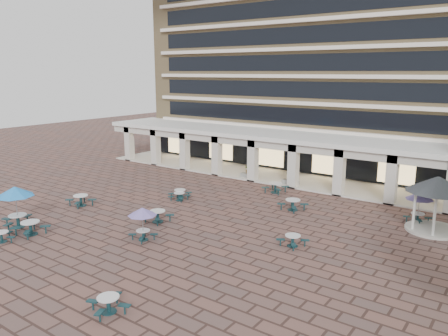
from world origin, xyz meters
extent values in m
plane|color=brown|center=(0.00, 0.00, 0.00)|extent=(120.00, 120.00, 0.00)
cube|color=tan|center=(0.00, 25.50, 11.00)|extent=(40.00, 15.00, 22.00)
cube|color=silver|center=(0.00, 17.75, 4.50)|extent=(36.80, 0.50, 0.35)
cube|color=black|center=(0.00, 17.98, 5.80)|extent=(35.20, 0.05, 1.60)
cube|color=silver|center=(0.00, 17.75, 7.10)|extent=(36.80, 0.50, 0.35)
cube|color=black|center=(0.00, 17.98, 8.40)|extent=(35.20, 0.05, 1.60)
cube|color=silver|center=(0.00, 17.75, 9.70)|extent=(36.80, 0.50, 0.35)
cube|color=black|center=(0.00, 17.98, 11.00)|extent=(35.20, 0.05, 1.60)
cube|color=silver|center=(0.00, 17.75, 12.30)|extent=(36.80, 0.50, 0.35)
cube|color=black|center=(0.00, 17.98, 13.60)|extent=(35.20, 0.05, 1.60)
cube|color=silver|center=(0.00, 17.75, 14.90)|extent=(36.80, 0.50, 0.35)
cube|color=black|center=(0.00, 17.98, 16.20)|extent=(35.20, 0.05, 1.60)
cube|color=white|center=(0.00, 15.00, 4.20)|extent=(42.00, 6.60, 0.40)
cube|color=beige|center=(0.00, 12.15, 3.75)|extent=(42.00, 0.30, 0.90)
cube|color=black|center=(0.00, 17.70, 1.80)|extent=(38.00, 0.15, 3.20)
cube|color=beige|center=(0.00, 15.00, 0.06)|extent=(42.00, 6.00, 0.12)
cube|color=beige|center=(-19.00, 12.40, 2.00)|extent=(0.80, 0.80, 4.00)
cube|color=beige|center=(-14.78, 12.40, 2.00)|extent=(0.80, 0.80, 4.00)
cube|color=beige|center=(-10.56, 12.40, 2.00)|extent=(0.80, 0.80, 4.00)
cube|color=beige|center=(-6.33, 12.40, 2.00)|extent=(0.80, 0.80, 4.00)
cube|color=beige|center=(-2.11, 12.40, 2.00)|extent=(0.80, 0.80, 4.00)
cube|color=beige|center=(2.11, 12.40, 2.00)|extent=(0.80, 0.80, 4.00)
cube|color=beige|center=(6.33, 12.40, 2.00)|extent=(0.80, 0.80, 4.00)
cube|color=beige|center=(10.56, 12.40, 2.00)|extent=(0.80, 0.80, 4.00)
cube|color=#FFD88C|center=(-16.00, 17.55, 1.60)|extent=(3.20, 0.08, 2.40)
cube|color=#FFD88C|center=(-9.60, 17.55, 1.60)|extent=(3.20, 0.08, 2.40)
cube|color=#FFD88C|center=(-3.20, 17.55, 1.60)|extent=(3.20, 0.08, 2.40)
cube|color=#FFD88C|center=(3.20, 17.55, 1.60)|extent=(3.20, 0.08, 2.40)
cube|color=#FFD88C|center=(9.60, 17.55, 1.60)|extent=(3.20, 0.08, 2.40)
cylinder|color=#133339|center=(-6.16, -7.71, 0.02)|extent=(0.80, 0.80, 0.05)
cylinder|color=#133339|center=(-6.16, -7.71, 0.38)|extent=(0.21, 0.21, 0.75)
cylinder|color=silver|center=(-6.16, -7.71, 0.83)|extent=(1.14, 1.14, 0.06)
cube|color=#133339|center=(-5.55, -7.06, 0.50)|extent=(0.66, 0.68, 0.06)
cylinder|color=#133339|center=(-5.55, -7.06, 0.24)|extent=(0.09, 0.09, 0.48)
cube|color=#133339|center=(-6.81, -7.10, 0.50)|extent=(0.68, 0.66, 0.06)
cylinder|color=#133339|center=(-6.81, -7.10, 0.24)|extent=(0.09, 0.09, 0.48)
cube|color=#133339|center=(-6.77, -8.36, 0.50)|extent=(0.66, 0.68, 0.06)
cylinder|color=#133339|center=(-6.77, -8.36, 0.24)|extent=(0.09, 0.09, 0.48)
cube|color=#133339|center=(-5.51, -8.32, 0.50)|extent=(0.68, 0.66, 0.06)
cylinder|color=#133339|center=(-5.51, -8.32, 0.24)|extent=(0.09, 0.09, 0.48)
cylinder|color=#133339|center=(-6.44, -9.46, 0.02)|extent=(0.60, 0.60, 0.03)
cylinder|color=#133339|center=(-6.44, -9.46, 0.28)|extent=(0.15, 0.15, 0.56)
cylinder|color=silver|center=(-6.44, -9.46, 0.62)|extent=(0.86, 0.86, 0.04)
cube|color=#133339|center=(-5.82, -9.20, 0.38)|extent=(0.53, 0.40, 0.04)
cylinder|color=#133339|center=(-5.82, -9.20, 0.18)|extent=(0.07, 0.07, 0.36)
cube|color=#133339|center=(-6.70, -8.84, 0.38)|extent=(0.40, 0.53, 0.04)
cylinder|color=#133339|center=(-6.70, -8.84, 0.18)|extent=(0.07, 0.07, 0.36)
cylinder|color=#133339|center=(5.14, -10.90, 0.02)|extent=(0.67, 0.67, 0.04)
cylinder|color=#133339|center=(5.14, -10.90, 0.32)|extent=(0.17, 0.17, 0.64)
cylinder|color=silver|center=(5.14, -10.90, 0.70)|extent=(0.96, 0.96, 0.05)
cube|color=#133339|center=(5.83, -10.62, 0.42)|extent=(0.59, 0.45, 0.05)
cylinder|color=#133339|center=(5.83, -10.62, 0.20)|extent=(0.08, 0.08, 0.40)
cube|color=#133339|center=(4.86, -10.21, 0.42)|extent=(0.45, 0.59, 0.05)
cylinder|color=#133339|center=(4.86, -10.21, 0.20)|extent=(0.08, 0.08, 0.40)
cube|color=#133339|center=(4.44, -11.19, 0.42)|extent=(0.59, 0.45, 0.05)
cylinder|color=#133339|center=(4.44, -11.19, 0.20)|extent=(0.08, 0.08, 0.40)
cube|color=#133339|center=(5.42, -11.60, 0.42)|extent=(0.45, 0.59, 0.05)
cylinder|color=#133339|center=(5.42, -11.60, 0.20)|extent=(0.08, 0.08, 0.40)
cylinder|color=#133339|center=(-8.09, -7.45, 0.02)|extent=(0.80, 0.80, 0.05)
cylinder|color=#133339|center=(-8.09, -7.45, 0.38)|extent=(0.21, 0.21, 0.76)
cylinder|color=silver|center=(-8.09, -7.45, 0.84)|extent=(1.15, 1.15, 0.06)
cube|color=#133339|center=(-7.26, -7.14, 0.51)|extent=(0.70, 0.52, 0.06)
cylinder|color=#133339|center=(-7.26, -7.14, 0.24)|extent=(0.09, 0.09, 0.48)
cube|color=#133339|center=(-8.41, -6.62, 0.51)|extent=(0.52, 0.70, 0.06)
cylinder|color=#133339|center=(-8.41, -6.62, 0.24)|extent=(0.09, 0.09, 0.48)
cube|color=#133339|center=(-8.93, -7.77, 0.51)|extent=(0.70, 0.52, 0.06)
cylinder|color=#133339|center=(-8.93, -7.77, 0.24)|extent=(0.09, 0.09, 0.48)
cube|color=#133339|center=(-7.78, -8.29, 0.51)|extent=(0.52, 0.70, 0.06)
cylinder|color=#133339|center=(-7.78, -8.29, 0.24)|extent=(0.09, 0.09, 0.48)
cylinder|color=gray|center=(-8.09, -7.45, 1.38)|extent=(0.06, 0.06, 2.76)
cone|color=#2380D8|center=(-8.09, -7.45, 2.47)|extent=(2.41, 2.41, 0.63)
cylinder|color=#133339|center=(-1.29, -1.27, 0.02)|extent=(0.75, 0.75, 0.04)
cylinder|color=#133339|center=(-1.29, -1.27, 0.36)|extent=(0.19, 0.19, 0.71)
cylinder|color=silver|center=(-1.29, -1.27, 0.79)|extent=(1.08, 1.08, 0.05)
cube|color=#133339|center=(-0.67, -0.70, 0.47)|extent=(0.64, 0.62, 0.05)
cylinder|color=#133339|center=(-0.67, -0.70, 0.23)|extent=(0.09, 0.09, 0.45)
cube|color=#133339|center=(-1.86, -0.66, 0.47)|extent=(0.62, 0.64, 0.05)
cylinder|color=#133339|center=(-1.86, -0.66, 0.23)|extent=(0.09, 0.09, 0.45)
cube|color=#133339|center=(-1.90, -1.84, 0.47)|extent=(0.64, 0.62, 0.05)
cylinder|color=#133339|center=(-1.90, -1.84, 0.23)|extent=(0.09, 0.09, 0.45)
cube|color=#133339|center=(-0.72, -1.89, 0.47)|extent=(0.62, 0.64, 0.05)
cylinder|color=#133339|center=(-0.72, -1.89, 0.23)|extent=(0.09, 0.09, 0.45)
cylinder|color=#133339|center=(0.32, -4.20, 0.02)|extent=(0.60, 0.60, 0.03)
cylinder|color=#133339|center=(0.32, -4.20, 0.28)|extent=(0.15, 0.15, 0.56)
cylinder|color=silver|center=(0.32, -4.20, 0.62)|extent=(0.85, 0.85, 0.04)
cube|color=#133339|center=(0.86, -3.80, 0.37)|extent=(0.52, 0.47, 0.04)
cylinder|color=#133339|center=(0.86, -3.80, 0.18)|extent=(0.07, 0.07, 0.36)
cube|color=#133339|center=(-0.07, -3.66, 0.37)|extent=(0.47, 0.52, 0.04)
cylinder|color=#133339|center=(-0.07, -3.66, 0.18)|extent=(0.07, 0.07, 0.36)
cube|color=#133339|center=(-0.21, -4.59, 0.37)|extent=(0.52, 0.47, 0.04)
cylinder|color=#133339|center=(-0.21, -4.59, 0.18)|extent=(0.07, 0.07, 0.36)
cube|color=#133339|center=(0.72, -4.73, 0.37)|extent=(0.47, 0.52, 0.04)
cylinder|color=#133339|center=(0.72, -4.73, 0.18)|extent=(0.07, 0.07, 0.36)
cylinder|color=gray|center=(0.32, -4.20, 1.02)|extent=(0.04, 0.04, 2.04)
cone|color=#7967B6|center=(0.32, -4.20, 1.83)|extent=(1.79, 1.79, 0.47)
cylinder|color=#133339|center=(8.25, 0.28, 0.02)|extent=(0.64, 0.64, 0.04)
cylinder|color=#133339|center=(8.25, 0.28, 0.30)|extent=(0.17, 0.17, 0.61)
cylinder|color=silver|center=(8.25, 0.28, 0.67)|extent=(0.92, 0.92, 0.05)
cube|color=#133339|center=(8.87, 0.64, 0.41)|extent=(0.57, 0.48, 0.05)
cylinder|color=#133339|center=(8.87, 0.64, 0.19)|extent=(0.07, 0.07, 0.39)
cube|color=#133339|center=(7.88, 0.90, 0.41)|extent=(0.48, 0.57, 0.05)
cylinder|color=#133339|center=(7.88, 0.90, 0.19)|extent=(0.07, 0.07, 0.39)
cube|color=#133339|center=(7.63, -0.08, 0.41)|extent=(0.57, 0.48, 0.05)
cylinder|color=#133339|center=(7.63, -0.08, 0.19)|extent=(0.07, 0.07, 0.39)
cube|color=#133339|center=(8.61, -0.34, 0.41)|extent=(0.48, 0.57, 0.05)
cylinder|color=#133339|center=(8.61, -0.34, 0.19)|extent=(0.07, 0.07, 0.39)
cylinder|color=#133339|center=(-8.72, -2.02, 0.02)|extent=(0.77, 0.77, 0.04)
cylinder|color=#133339|center=(-8.72, -2.02, 0.37)|extent=(0.20, 0.20, 0.73)
cylinder|color=silver|center=(-8.72, -2.02, 0.81)|extent=(1.11, 1.11, 0.06)
cube|color=#133339|center=(-8.04, -1.50, 0.49)|extent=(0.67, 0.62, 0.06)
cylinder|color=#133339|center=(-8.04, -1.50, 0.23)|extent=(0.09, 0.09, 0.46)
cube|color=#133339|center=(-9.25, -1.34, 0.49)|extent=(0.62, 0.67, 0.06)
cylinder|color=#133339|center=(-9.25, -1.34, 0.23)|extent=(0.09, 0.09, 0.46)
cube|color=#133339|center=(-9.41, -2.55, 0.49)|extent=(0.67, 0.62, 0.06)
cylinder|color=#133339|center=(-9.41, -2.55, 0.23)|extent=(0.09, 0.09, 0.46)
cube|color=#133339|center=(-8.20, -2.71, 0.49)|extent=(0.62, 0.67, 0.06)
cylinder|color=#133339|center=(-8.20, -2.71, 0.23)|extent=(0.09, 0.09, 0.46)
cylinder|color=#133339|center=(-3.48, 3.46, 0.02)|extent=(0.60, 0.60, 0.03)
cylinder|color=#133339|center=(-3.48, 3.46, 0.28)|extent=(0.16, 0.16, 0.57)
cylinder|color=silver|center=(-3.48, 3.46, 0.63)|extent=(0.86, 0.86, 0.04)
cube|color=#133339|center=(-3.07, 4.00, 0.38)|extent=(0.48, 0.53, 0.04)
cylinder|color=#133339|center=(-3.07, 4.00, 0.18)|extent=(0.07, 0.07, 0.36)
cube|color=#133339|center=(-4.02, 3.86, 0.38)|extent=(0.53, 0.48, 0.04)
cylinder|color=#133339|center=(-4.02, 3.86, 0.18)|extent=(0.07, 0.07, 0.36)
cube|color=#133339|center=(-3.88, 2.92, 0.38)|extent=(0.48, 0.53, 0.04)
cylinder|color=#133339|center=(-3.88, 2.92, 0.18)|extent=(0.07, 0.07, 0.36)
cube|color=#133339|center=(-2.94, 3.05, 0.38)|extent=(0.53, 0.48, 0.04)
cylinder|color=#133339|center=(-2.94, 3.05, 0.18)|extent=(0.07, 0.07, 0.36)
cylinder|color=#133339|center=(5.09, 6.52, 0.02)|extent=(0.77, 0.77, 0.04)
cylinder|color=#133339|center=(5.09, 6.52, 0.36)|extent=(0.20, 0.20, 0.72)
cylinder|color=silver|center=(5.09, 6.52, 0.80)|extent=(1.10, 1.10, 0.05)
cube|color=#133339|center=(5.81, 6.98, 0.48)|extent=(0.67, 0.58, 0.05)
cylinder|color=#133339|center=(5.81, 6.98, 0.23)|extent=(0.09, 0.09, 0.46)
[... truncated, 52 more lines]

